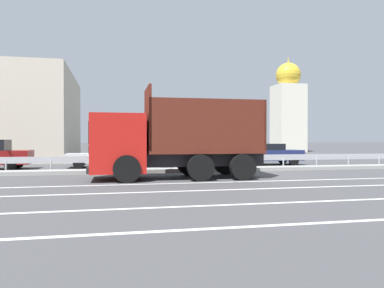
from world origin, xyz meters
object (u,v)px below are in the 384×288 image
(parked_car_3, at_px, (102,156))
(church_tower, at_px, (288,108))
(parked_car_4, at_px, (198,155))
(dump_truck, at_px, (155,146))
(median_road_sign, at_px, (109,146))
(parked_car_5, at_px, (270,154))

(parked_car_3, height_order, church_tower, church_tower)
(parked_car_3, distance_m, parked_car_4, 5.57)
(dump_truck, relative_size, median_road_sign, 2.86)
(church_tower, bearing_deg, parked_car_4, -126.96)
(parked_car_5, bearing_deg, dump_truck, -47.73)
(parked_car_4, bearing_deg, church_tower, -41.85)
(median_road_sign, height_order, parked_car_5, median_road_sign)
(dump_truck, bearing_deg, church_tower, -34.25)
(dump_truck, relative_size, parked_car_4, 1.46)
(parked_car_5, bearing_deg, parked_car_4, -82.93)
(parked_car_5, distance_m, church_tower, 26.84)
(parked_car_3, bearing_deg, parked_car_5, -90.37)
(parked_car_3, height_order, parked_car_5, parked_car_5)
(median_road_sign, distance_m, church_tower, 35.49)
(church_tower, bearing_deg, dump_truck, -125.05)
(church_tower, bearing_deg, parked_car_5, -119.05)
(parked_car_4, height_order, parked_car_5, parked_car_5)
(median_road_sign, distance_m, parked_car_4, 6.19)
(dump_truck, distance_m, median_road_sign, 3.54)
(parked_car_4, xyz_separation_m, church_tower, (17.65, 23.46, 5.01))
(median_road_sign, xyz_separation_m, church_tower, (22.80, 26.85, 4.39))
(parked_car_4, bearing_deg, parked_car_3, 80.29)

